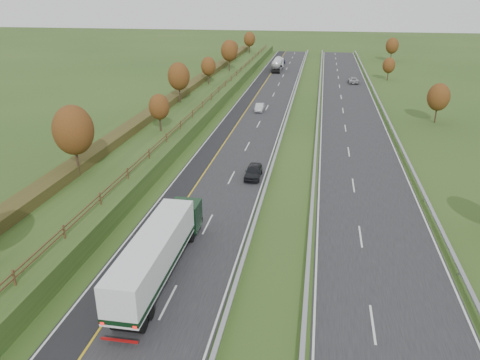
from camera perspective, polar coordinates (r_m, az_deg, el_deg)
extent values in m
plane|color=#2C4819|center=(72.98, 7.13, 5.69)|extent=(400.00, 400.00, 0.00)
cube|color=black|center=(78.49, 1.46, 7.03)|extent=(10.50, 200.00, 0.04)
cube|color=black|center=(77.94, 13.62, 6.31)|extent=(10.50, 200.00, 0.04)
cube|color=black|center=(79.09, -1.25, 7.15)|extent=(3.00, 200.00, 0.04)
cube|color=silver|center=(79.33, -2.18, 7.21)|extent=(0.15, 200.00, 0.01)
cube|color=gold|center=(78.82, -0.18, 7.13)|extent=(0.15, 200.00, 0.01)
cube|color=silver|center=(77.94, 5.16, 6.86)|extent=(0.15, 200.00, 0.01)
cube|color=silver|center=(77.73, 9.89, 6.58)|extent=(0.15, 200.00, 0.01)
cube|color=silver|center=(78.46, 17.31, 6.05)|extent=(0.15, 200.00, 0.01)
cube|color=silver|center=(34.38, -8.75, -14.45)|extent=(0.15, 4.00, 0.01)
cube|color=silver|center=(33.30, 15.88, -16.52)|extent=(0.15, 4.00, 0.01)
cube|color=silver|center=(44.16, -3.96, -5.38)|extent=(0.15, 4.00, 0.01)
cube|color=silver|center=(43.33, 14.48, -6.66)|extent=(0.15, 4.00, 0.01)
cube|color=silver|center=(54.84, -1.06, 0.32)|extent=(0.15, 4.00, 0.01)
cube|color=silver|center=(54.17, 13.66, -0.62)|extent=(0.15, 4.00, 0.01)
cube|color=silver|center=(65.97, 0.88, 4.12)|extent=(0.15, 4.00, 0.01)
cube|color=silver|center=(65.41, 13.11, 3.38)|extent=(0.15, 4.00, 0.01)
cube|color=silver|center=(77.36, 2.27, 6.82)|extent=(0.15, 4.00, 0.01)
cube|color=silver|center=(76.89, 12.73, 6.20)|extent=(0.15, 4.00, 0.01)
cube|color=silver|center=(88.91, 3.31, 8.82)|extent=(0.15, 4.00, 0.01)
cube|color=silver|center=(88.50, 12.44, 8.28)|extent=(0.15, 4.00, 0.01)
cube|color=silver|center=(100.57, 4.11, 10.35)|extent=(0.15, 4.00, 0.01)
cube|color=silver|center=(100.20, 12.22, 9.87)|extent=(0.15, 4.00, 0.01)
cube|color=silver|center=(112.30, 4.76, 11.56)|extent=(0.15, 4.00, 0.01)
cube|color=silver|center=(111.97, 12.04, 11.13)|extent=(0.15, 4.00, 0.01)
cube|color=silver|center=(124.08, 5.28, 12.55)|extent=(0.15, 4.00, 0.01)
cube|color=silver|center=(123.78, 11.90, 12.16)|extent=(0.15, 4.00, 0.01)
cube|color=silver|center=(135.90, 5.72, 13.36)|extent=(0.15, 4.00, 0.01)
cube|color=silver|center=(135.63, 11.78, 13.00)|extent=(0.15, 4.00, 0.01)
cube|color=silver|center=(147.74, 6.09, 14.04)|extent=(0.15, 4.00, 0.01)
cube|color=silver|center=(147.50, 11.68, 13.71)|extent=(0.15, 4.00, 0.01)
cube|color=silver|center=(159.61, 6.40, 14.62)|extent=(0.15, 4.00, 0.01)
cube|color=silver|center=(159.39, 11.59, 14.31)|extent=(0.15, 4.00, 0.01)
cube|color=silver|center=(171.50, 6.68, 15.11)|extent=(0.15, 4.00, 0.01)
cube|color=silver|center=(171.29, 11.51, 14.83)|extent=(0.15, 4.00, 0.01)
cube|color=#2C4819|center=(81.07, -7.76, 8.04)|extent=(12.00, 200.00, 2.00)
cube|color=#353817|center=(81.33, -9.18, 9.13)|extent=(2.20, 180.00, 1.10)
cube|color=#422B19|center=(79.50, -4.68, 9.04)|extent=(0.08, 184.00, 0.10)
cube|color=#422B19|center=(79.41, -4.68, 9.32)|extent=(0.08, 184.00, 0.10)
cube|color=#422B19|center=(35.26, -25.83, -10.66)|extent=(0.12, 0.12, 1.20)
cube|color=#422B19|center=(39.89, -20.66, -5.92)|extent=(0.12, 0.12, 1.20)
cube|color=#422B19|center=(44.99, -16.68, -2.18)|extent=(0.12, 0.12, 1.20)
cube|color=#422B19|center=(50.41, -13.54, 0.79)|extent=(0.12, 0.12, 1.20)
cube|color=#422B19|center=(56.06, -11.03, 3.17)|extent=(0.12, 0.12, 1.20)
cube|color=#422B19|center=(61.87, -8.97, 5.10)|extent=(0.12, 0.12, 1.20)
cube|color=#422B19|center=(67.82, -7.26, 6.70)|extent=(0.12, 0.12, 1.20)
cube|color=#422B19|center=(73.85, -5.82, 8.03)|extent=(0.12, 0.12, 1.20)
cube|color=#422B19|center=(79.96, -4.59, 9.16)|extent=(0.12, 0.12, 1.20)
cube|color=#422B19|center=(86.13, -3.53, 10.12)|extent=(0.12, 0.12, 1.20)
cube|color=#422B19|center=(92.34, -2.60, 10.95)|extent=(0.12, 0.12, 1.20)
cube|color=#422B19|center=(98.59, -1.79, 11.67)|extent=(0.12, 0.12, 1.20)
cube|color=#422B19|center=(104.87, -1.08, 12.30)|extent=(0.12, 0.12, 1.20)
cube|color=#422B19|center=(111.17, -0.44, 12.86)|extent=(0.12, 0.12, 1.20)
cube|color=#422B19|center=(117.50, 0.14, 13.36)|extent=(0.12, 0.12, 1.20)
cube|color=#422B19|center=(123.84, 0.65, 13.81)|extent=(0.12, 0.12, 1.20)
cube|color=#422B19|center=(130.20, 1.12, 14.21)|extent=(0.12, 0.12, 1.20)
cube|color=#422B19|center=(136.57, 1.55, 14.58)|extent=(0.12, 0.12, 1.20)
cube|color=#422B19|center=(142.96, 1.93, 14.91)|extent=(0.12, 0.12, 1.20)
cube|color=#422B19|center=(149.35, 2.29, 15.21)|extent=(0.12, 0.12, 1.20)
cube|color=#422B19|center=(155.76, 2.62, 15.49)|extent=(0.12, 0.12, 1.20)
cube|color=#422B19|center=(162.17, 2.92, 15.74)|extent=(0.12, 0.12, 1.20)
cube|color=#422B19|center=(168.58, 3.20, 15.98)|extent=(0.12, 0.12, 1.20)
cube|color=#94969C|center=(77.75, 5.65, 7.24)|extent=(0.32, 200.00, 0.18)
cube|color=#94969C|center=(33.27, -1.21, -15.07)|extent=(0.10, 0.14, 0.56)
cube|color=#94969C|center=(38.99, 0.75, -8.94)|extent=(0.10, 0.14, 0.56)
cube|color=#94969C|center=(45.07, 2.15, -4.41)|extent=(0.10, 0.14, 0.56)
cube|color=#94969C|center=(51.39, 3.20, -0.98)|extent=(0.10, 0.14, 0.56)
cube|color=#94969C|center=(57.87, 4.02, 1.70)|extent=(0.10, 0.14, 0.56)
cube|color=#94969C|center=(64.45, 4.67, 3.83)|extent=(0.10, 0.14, 0.56)
cube|color=#94969C|center=(71.11, 5.20, 5.57)|extent=(0.10, 0.14, 0.56)
cube|color=#94969C|center=(77.84, 5.64, 7.00)|extent=(0.10, 0.14, 0.56)
cube|color=#94969C|center=(84.60, 6.02, 8.21)|extent=(0.10, 0.14, 0.56)
cube|color=#94969C|center=(91.41, 6.34, 9.23)|extent=(0.10, 0.14, 0.56)
cube|color=#94969C|center=(98.24, 6.62, 10.12)|extent=(0.10, 0.14, 0.56)
cube|color=#94969C|center=(105.09, 6.86, 10.89)|extent=(0.10, 0.14, 0.56)
cube|color=#94969C|center=(111.96, 7.07, 11.56)|extent=(0.10, 0.14, 0.56)
cube|color=#94969C|center=(118.85, 7.26, 12.16)|extent=(0.10, 0.14, 0.56)
cube|color=#94969C|center=(125.75, 7.43, 12.69)|extent=(0.10, 0.14, 0.56)
cube|color=#94969C|center=(132.66, 7.59, 13.17)|extent=(0.10, 0.14, 0.56)
cube|color=#94969C|center=(139.57, 7.72, 13.59)|extent=(0.10, 0.14, 0.56)
cube|color=#94969C|center=(146.50, 7.85, 13.98)|extent=(0.10, 0.14, 0.56)
cube|color=#94969C|center=(153.43, 7.97, 14.33)|extent=(0.10, 0.14, 0.56)
cube|color=#94969C|center=(160.37, 8.07, 14.66)|extent=(0.10, 0.14, 0.56)
cube|color=#94969C|center=(167.31, 8.17, 14.95)|extent=(0.10, 0.14, 0.56)
cube|color=#94969C|center=(174.26, 8.26, 15.22)|extent=(0.10, 0.14, 0.56)
cube|color=#94969C|center=(77.58, 9.44, 7.02)|extent=(0.32, 200.00, 0.18)
cube|color=#94969C|center=(32.87, 7.91, -15.84)|extent=(0.10, 0.14, 0.56)
cube|color=#94969C|center=(38.65, 8.34, -9.50)|extent=(0.10, 0.14, 0.56)
cube|color=#94969C|center=(44.78, 8.65, -4.86)|extent=(0.10, 0.14, 0.56)
cube|color=#94969C|center=(51.13, 8.88, -1.34)|extent=(0.10, 0.14, 0.56)
cube|color=#94969C|center=(57.64, 9.06, 1.38)|extent=(0.10, 0.14, 0.56)
cube|color=#94969C|center=(64.24, 9.21, 3.55)|extent=(0.10, 0.14, 0.56)
cube|color=#94969C|center=(70.93, 9.32, 5.32)|extent=(0.10, 0.14, 0.56)
cube|color=#94969C|center=(77.67, 9.42, 6.78)|extent=(0.10, 0.14, 0.56)
cube|color=#94969C|center=(84.45, 9.50, 8.00)|extent=(0.10, 0.14, 0.56)
cube|color=#94969C|center=(91.26, 9.57, 9.04)|extent=(0.10, 0.14, 0.56)
cube|color=#94969C|center=(98.10, 9.63, 9.94)|extent=(0.10, 0.14, 0.56)
cube|color=#94969C|center=(104.96, 9.69, 10.72)|extent=(0.10, 0.14, 0.56)
cube|color=#94969C|center=(111.84, 9.73, 11.41)|extent=(0.10, 0.14, 0.56)
cube|color=#94969C|center=(118.74, 9.77, 12.01)|extent=(0.10, 0.14, 0.56)
cube|color=#94969C|center=(125.64, 9.81, 12.55)|extent=(0.10, 0.14, 0.56)
cube|color=#94969C|center=(132.56, 9.84, 13.03)|extent=(0.10, 0.14, 0.56)
cube|color=#94969C|center=(139.48, 9.87, 13.47)|extent=(0.10, 0.14, 0.56)
cube|color=#94969C|center=(146.41, 9.90, 13.86)|extent=(0.10, 0.14, 0.56)
cube|color=#94969C|center=(153.35, 9.93, 14.22)|extent=(0.10, 0.14, 0.56)
cube|color=#94969C|center=(160.29, 9.95, 14.54)|extent=(0.10, 0.14, 0.56)
cube|color=#94969C|center=(167.24, 9.97, 14.84)|extent=(0.10, 0.14, 0.56)
cube|color=#94969C|center=(174.19, 9.99, 15.12)|extent=(0.10, 0.14, 0.56)
cube|color=#94969C|center=(78.42, 17.90, 6.41)|extent=(0.32, 200.00, 0.18)
cube|color=#94969C|center=(40.31, 25.15, -10.16)|extent=(0.10, 0.14, 0.56)
cube|color=#94969C|center=(52.40, 21.55, -2.11)|extent=(0.10, 0.14, 0.56)
cube|color=#94969C|center=(65.26, 19.35, 2.86)|extent=(0.10, 0.14, 0.56)
cube|color=#94969C|center=(78.51, 17.88, 6.17)|extent=(0.10, 0.14, 0.56)
cube|color=#94969C|center=(91.98, 16.82, 8.51)|extent=(0.10, 0.14, 0.56)
cube|color=#94969C|center=(105.59, 16.03, 10.26)|extent=(0.10, 0.14, 0.56)
cube|color=#94969C|center=(119.29, 15.41, 11.60)|extent=(0.10, 0.14, 0.56)
cube|color=#94969C|center=(133.05, 14.92, 12.66)|extent=(0.10, 0.14, 0.56)
cube|color=#94969C|center=(146.86, 14.51, 13.52)|extent=(0.10, 0.14, 0.56)
cube|color=#94969C|center=(160.70, 14.17, 14.24)|extent=(0.10, 0.14, 0.56)
cube|color=#94969C|center=(174.56, 13.89, 14.84)|extent=(0.10, 0.14, 0.56)
cylinder|color=#2D2116|center=(52.44, -19.19, 2.13)|extent=(0.24, 0.24, 3.15)
ellipsoid|color=#4D2910|center=(51.44, -19.67, 5.76)|extent=(4.20, 4.20, 5.25)
cylinder|color=#2D2116|center=(67.08, -9.70, 6.81)|extent=(0.24, 0.24, 2.16)
ellipsoid|color=#4D2910|center=(66.51, -9.84, 8.79)|extent=(2.88, 2.88, 3.60)
cylinder|color=#2D2116|center=(84.40, -7.37, 10.32)|extent=(0.24, 0.24, 2.88)
ellipsoid|color=#4D2910|center=(83.83, -7.48, 12.43)|extent=(3.84, 3.84, 4.80)
cylinder|color=#2D2116|center=(101.26, -3.84, 12.24)|extent=(0.24, 0.24, 2.34)
ellipsoid|color=#4D2910|center=(100.86, -3.88, 13.68)|extent=(3.12, 3.12, 3.90)
cylinder|color=#2D2116|center=(118.38, -1.30, 13.88)|extent=(0.24, 0.24, 3.06)
ellipsoid|color=#4D2910|center=(117.95, -1.31, 15.50)|extent=(4.08, 4.08, 5.10)
cylinder|color=#2D2116|center=(136.42, -0.88, 14.80)|extent=(0.24, 0.24, 2.25)
ellipsoid|color=#4D2910|center=(136.13, -0.89, 15.83)|extent=(3.00, 3.00, 3.75)
cylinder|color=#2D2116|center=(153.69, 1.16, 15.70)|extent=(0.24, 0.24, 2.70)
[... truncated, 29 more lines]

